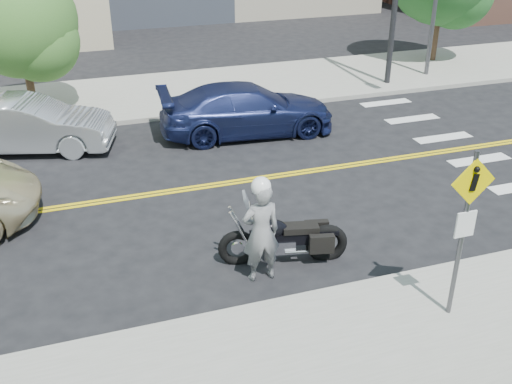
{
  "coord_description": "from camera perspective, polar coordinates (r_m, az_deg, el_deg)",
  "views": [
    {
      "loc": [
        -1.54,
        -13.03,
        6.65
      ],
      "look_at": [
        1.85,
        -2.91,
        1.2
      ],
      "focal_mm": 42.0,
      "sensor_mm": 36.0,
      "label": 1
    }
  ],
  "objects": [
    {
      "name": "parked_car_silver",
      "position": [
        17.87,
        -20.89,
        5.98
      ],
      "size": [
        4.84,
        2.77,
        1.51
      ],
      "primitive_type": "imported",
      "rotation": [
        0.0,
        0.0,
        1.3
      ],
      "color": "#A9ADB1",
      "rests_on": "ground"
    },
    {
      "name": "ground_plane",
      "position": [
        14.71,
        -10.52,
        -0.31
      ],
      "size": [
        120.0,
        120.0,
        0.0
      ],
      "primitive_type": "plane",
      "color": "black",
      "rests_on": "ground"
    },
    {
      "name": "motorcycle",
      "position": [
        11.64,
        2.7,
        -3.43
      ],
      "size": [
        2.57,
        1.28,
        1.5
      ],
      "primitive_type": null,
      "rotation": [
        0.0,
        0.0,
        -0.22
      ],
      "color": "black",
      "rests_on": "ground"
    },
    {
      "name": "pedestrian_sign",
      "position": [
        10.0,
        19.31,
        -2.58
      ],
      "size": [
        0.78,
        0.08,
        3.0
      ],
      "color": "#4C4C51",
      "rests_on": "sidewalk_near"
    },
    {
      "name": "parked_car_blue",
      "position": [
        17.94,
        -0.86,
        7.87
      ],
      "size": [
        5.33,
        2.49,
        1.5
      ],
      "primitive_type": "imported",
      "rotation": [
        0.0,
        0.0,
        1.5
      ],
      "color": "navy",
      "rests_on": "ground"
    },
    {
      "name": "motorcyclist",
      "position": [
        10.96,
        0.47,
        -3.62
      ],
      "size": [
        0.74,
        0.49,
        2.13
      ],
      "rotation": [
        0.0,
        0.0,
        3.16
      ],
      "color": "#B5B4B9",
      "rests_on": "ground"
    },
    {
      "name": "tree_far_a",
      "position": [
        20.23,
        -21.66,
        14.94
      ],
      "size": [
        3.5,
        3.5,
        4.79
      ],
      "rotation": [
        0.0,
        0.0,
        0.32
      ],
      "color": "#382619",
      "rests_on": "ground"
    },
    {
      "name": "sidewalk_far",
      "position": [
        21.61,
        -13.73,
        8.58
      ],
      "size": [
        60.0,
        5.0,
        0.15
      ],
      "primitive_type": "cube",
      "color": "#9E9B91",
      "rests_on": "ground_plane"
    }
  ]
}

